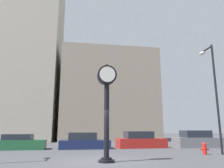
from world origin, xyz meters
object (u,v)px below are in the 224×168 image
Objects in this scene: car_green at (20,143)px; street_clock at (107,99)px; car_navy at (84,142)px; car_red at (140,141)px; street_lamp_right at (212,82)px; fire_hydrant_near at (205,148)px; car_grey at (197,140)px.

street_clock is at bearing -54.69° from car_green.
car_green is 5.19m from car_navy.
car_red reaches higher than car_green.
car_navy reaches higher than car_green.
street_clock is at bearing -161.71° from street_lamp_right.
fire_hydrant_near is at bearing -25.61° from car_green.
car_grey is at bearing 40.45° from street_clock.
street_clock is at bearing -118.98° from car_red.
fire_hydrant_near is 0.10× the size of street_lamp_right.
car_green is at bearing 178.89° from car_navy.
car_navy is (-0.81, 8.21, -2.54)m from street_clock.
street_clock reaches higher than car_red.
street_clock is 6.62× the size of fire_hydrant_near.
car_grey is at bearing 72.68° from street_lamp_right.
car_green is 5.34× the size of fire_hydrant_near.
street_clock is 1.13× the size of car_grey.
car_grey reaches higher than car_navy.
street_lamp_right is (8.55, -5.65, 4.26)m from car_navy.
car_green is 10.18m from car_red.
street_clock is 8.33m from street_lamp_right.
car_grey is 7.13m from street_lamp_right.
car_navy is 9.46m from fire_hydrant_near.
car_green is 0.95× the size of car_navy.
car_red is at bearing 112.05° from fire_hydrant_near.
car_grey reaches higher than car_green.
fire_hydrant_near is (6.64, 2.39, -2.72)m from street_clock.
street_clock is 12.67m from car_grey.
car_navy is at bearing -179.40° from car_grey.
fire_hydrant_near is at bearing -70.67° from car_red.
car_red is at bearing 63.75° from street_clock.
street_lamp_right is at bearing -23.22° from car_green.
street_lamp_right is at bearing -33.79° from car_navy.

